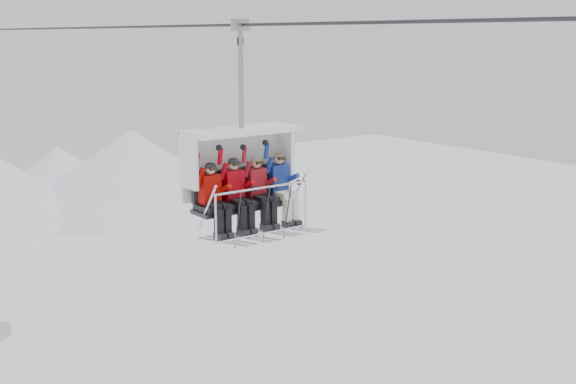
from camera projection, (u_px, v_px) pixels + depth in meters
haul_cable at (288, 24)px, 12.20m from camera, size 0.06×50.00×0.06m
chairlift_carrier at (239, 165)px, 14.00m from camera, size 2.25×1.17×3.98m
skier_far_left at (214, 197)px, 13.41m from camera, size 0.37×1.69×1.50m
skier_center_left at (237, 192)px, 13.71m from camera, size 0.39×1.69×1.55m
skier_center_right at (259, 190)px, 14.02m from camera, size 0.37×1.69×1.50m
skier_far_right at (281, 186)px, 14.34m from camera, size 0.39×1.69×1.55m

